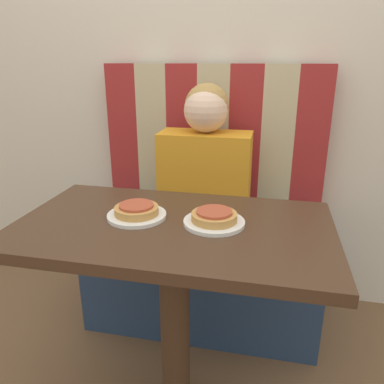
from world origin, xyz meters
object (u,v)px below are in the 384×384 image
(person, at_px, (205,160))
(plate_right, at_px, (214,222))
(pizza_left, at_px, (137,209))
(plate_left, at_px, (137,215))
(pizza_right, at_px, (214,216))

(person, relative_size, plate_right, 3.33)
(person, bearing_deg, pizza_left, -103.07)
(person, height_order, plate_left, person)
(plate_right, relative_size, pizza_left, 1.35)
(person, relative_size, pizza_left, 4.49)
(person, relative_size, plate_left, 3.33)
(pizza_left, bearing_deg, pizza_right, 0.00)
(pizza_left, bearing_deg, plate_left, 0.00)
(person, distance_m, plate_left, 0.55)
(pizza_right, bearing_deg, plate_left, 180.00)
(person, height_order, plate_right, person)
(plate_right, relative_size, pizza_right, 1.35)
(plate_right, bearing_deg, plate_left, 180.00)
(person, distance_m, pizza_left, 0.55)
(plate_left, height_order, plate_right, same)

